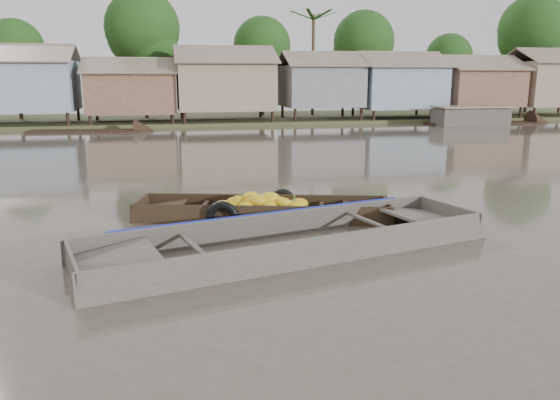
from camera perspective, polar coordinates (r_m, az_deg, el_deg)
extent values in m
plane|color=#4C443A|center=(10.19, -1.03, -6.36)|extent=(120.00, 120.00, 0.00)
cube|color=#384723|center=(42.62, -9.64, 8.18)|extent=(120.00, 12.00, 0.50)
cube|color=#7B93AA|center=(39.91, -25.05, 10.75)|extent=(6.20, 5.20, 3.20)
cube|color=brown|center=(38.56, -25.81, 13.71)|extent=(6.60, 3.02, 1.28)
cube|color=brown|center=(41.30, -24.90, 13.66)|extent=(6.60, 3.02, 1.28)
cube|color=brown|center=(39.01, -15.20, 10.74)|extent=(5.80, 4.60, 2.70)
cube|color=brown|center=(37.76, -15.45, 13.40)|extent=(6.20, 2.67, 1.14)
cube|color=brown|center=(40.24, -15.26, 13.36)|extent=(6.20, 2.67, 1.14)
cube|color=#88735E|center=(39.19, -5.81, 11.78)|extent=(6.50, 5.30, 3.30)
cube|color=brown|center=(37.79, -5.64, 14.93)|extent=(6.90, 3.08, 1.31)
cube|color=brown|center=(40.63, -6.11, 14.77)|extent=(6.90, 3.08, 1.31)
cube|color=slate|center=(40.57, 4.27, 11.77)|extent=(5.40, 4.70, 2.90)
cube|color=brown|center=(39.36, 4.85, 14.50)|extent=(5.80, 2.73, 1.17)
cube|color=brown|center=(41.80, 3.82, 14.42)|extent=(5.80, 2.73, 1.17)
cube|color=#7B93AA|center=(42.64, 12.20, 11.44)|extent=(6.00, 5.00, 3.10)
cube|color=brown|center=(41.41, 13.11, 14.14)|extent=(6.40, 2.90, 1.24)
cube|color=brown|center=(43.88, 11.59, 14.12)|extent=(6.40, 2.90, 1.24)
cube|color=brown|center=(45.67, 19.80, 11.00)|extent=(5.70, 4.90, 2.80)
cube|color=brown|center=(44.54, 20.89, 13.27)|extent=(6.10, 2.85, 1.21)
cube|color=brown|center=(46.80, 19.11, 13.35)|extent=(6.10, 2.85, 1.21)
cube|color=#88735E|center=(49.37, 26.38, 10.81)|extent=(6.30, 5.10, 3.40)
cube|color=brown|center=(50.48, 25.64, 13.35)|extent=(6.70, 2.96, 1.26)
cylinder|color=#473323|center=(44.63, -25.66, 10.48)|extent=(0.28, 0.28, 4.90)
sphere|color=#1B3A12|center=(44.66, -26.02, 14.05)|extent=(4.20, 4.20, 4.20)
cylinder|color=#473323|center=(42.46, -13.94, 12.23)|extent=(0.28, 0.28, 6.30)
sphere|color=#1B3A12|center=(42.60, -14.21, 17.07)|extent=(5.40, 5.40, 5.40)
cylinder|color=#473323|center=(44.15, -1.86, 11.92)|extent=(0.28, 0.28, 5.25)
sphere|color=#1B3A12|center=(44.21, -1.89, 15.81)|extent=(4.50, 4.50, 4.50)
cylinder|color=#473323|center=(45.31, 8.61, 12.03)|extent=(0.28, 0.28, 5.60)
sphere|color=#1B3A12|center=(45.38, 8.75, 16.07)|extent=(4.80, 4.80, 4.80)
cylinder|color=#473323|center=(49.56, 17.03, 11.08)|extent=(0.28, 0.28, 4.55)
sphere|color=#1B3A12|center=(49.58, 17.23, 14.08)|extent=(3.90, 3.90, 3.90)
cylinder|color=#473323|center=(52.46, 24.50, 11.72)|extent=(0.28, 0.28, 6.65)
sphere|color=#1B3A12|center=(52.60, 24.90, 15.84)|extent=(5.70, 5.70, 5.70)
cylinder|color=#473323|center=(44.55, 3.46, 13.68)|extent=(0.24, 0.24, 8.00)
cube|color=black|center=(13.25, -1.80, -2.16)|extent=(6.07, 2.64, 0.08)
cube|color=black|center=(13.82, -1.59, -0.50)|extent=(5.94, 1.72, 0.56)
cube|color=black|center=(12.56, -2.05, -1.87)|extent=(5.94, 1.72, 0.56)
cube|color=black|center=(13.29, 11.15, -1.29)|extent=(0.40, 1.30, 0.53)
cube|color=black|center=(13.21, 8.93, -0.98)|extent=(1.30, 1.37, 0.20)
cube|color=black|center=(13.76, -14.31, -0.96)|extent=(0.40, 1.30, 0.53)
cube|color=black|center=(13.60, -12.24, -0.72)|extent=(1.30, 1.37, 0.20)
cube|color=black|center=(13.35, -7.94, -0.60)|extent=(0.42, 1.26, 0.05)
cube|color=black|center=(13.13, 4.42, -0.75)|extent=(0.42, 1.26, 0.05)
ellipsoid|color=yellow|center=(13.07, -1.08, 0.16)|extent=(0.57, 0.46, 0.31)
ellipsoid|color=yellow|center=(13.21, -1.64, 0.20)|extent=(0.43, 0.35, 0.23)
ellipsoid|color=yellow|center=(13.43, -2.42, -0.25)|extent=(0.45, 0.37, 0.24)
ellipsoid|color=yellow|center=(13.34, 1.97, -0.43)|extent=(0.55, 0.44, 0.29)
ellipsoid|color=yellow|center=(13.48, -3.00, -0.01)|extent=(0.44, 0.36, 0.24)
ellipsoid|color=yellow|center=(12.97, 1.71, -0.74)|extent=(0.51, 0.42, 0.28)
ellipsoid|color=yellow|center=(13.23, -5.75, -0.69)|extent=(0.56, 0.45, 0.30)
ellipsoid|color=yellow|center=(12.91, -3.61, -0.69)|extent=(0.43, 0.35, 0.23)
ellipsoid|color=yellow|center=(13.20, -3.02, 0.27)|extent=(0.53, 0.43, 0.28)
ellipsoid|color=yellow|center=(13.03, -4.97, -0.89)|extent=(0.50, 0.40, 0.27)
ellipsoid|color=yellow|center=(12.96, -6.12, -1.51)|extent=(0.44, 0.36, 0.24)
ellipsoid|color=yellow|center=(13.05, -0.13, -0.24)|extent=(0.51, 0.42, 0.28)
ellipsoid|color=yellow|center=(13.42, 1.23, -0.56)|extent=(0.49, 0.39, 0.26)
ellipsoid|color=yellow|center=(12.82, -1.48, -1.26)|extent=(0.45, 0.37, 0.24)
ellipsoid|color=yellow|center=(13.54, -0.33, -0.36)|extent=(0.46, 0.38, 0.25)
ellipsoid|color=yellow|center=(12.94, -1.03, -0.60)|extent=(0.49, 0.39, 0.26)
ellipsoid|color=yellow|center=(13.37, -2.50, -0.14)|extent=(0.50, 0.40, 0.27)
ellipsoid|color=yellow|center=(13.42, -6.01, -0.60)|extent=(0.51, 0.41, 0.27)
ellipsoid|color=yellow|center=(13.28, -4.76, -0.23)|extent=(0.48, 0.39, 0.26)
ellipsoid|color=yellow|center=(13.05, -5.40, -0.90)|extent=(0.56, 0.45, 0.30)
ellipsoid|color=yellow|center=(13.02, -1.51, -0.31)|extent=(0.50, 0.41, 0.27)
ellipsoid|color=yellow|center=(13.08, -2.86, -0.26)|extent=(0.52, 0.42, 0.28)
ellipsoid|color=yellow|center=(13.25, -4.18, -0.13)|extent=(0.56, 0.45, 0.30)
ellipsoid|color=yellow|center=(12.93, 0.32, -0.28)|extent=(0.44, 0.35, 0.24)
ellipsoid|color=yellow|center=(13.30, -2.83, -0.15)|extent=(0.49, 0.40, 0.27)
ellipsoid|color=yellow|center=(13.25, -6.15, -1.09)|extent=(0.43, 0.35, 0.23)
ellipsoid|color=yellow|center=(13.50, -0.52, -0.35)|extent=(0.48, 0.39, 0.26)
ellipsoid|color=yellow|center=(12.96, -5.32, -1.20)|extent=(0.55, 0.45, 0.30)
ellipsoid|color=yellow|center=(12.97, -2.32, -0.10)|extent=(0.53, 0.43, 0.29)
ellipsoid|color=yellow|center=(12.95, -5.09, -1.27)|extent=(0.54, 0.44, 0.29)
ellipsoid|color=yellow|center=(12.78, 2.67, -1.44)|extent=(0.47, 0.38, 0.25)
ellipsoid|color=yellow|center=(13.27, -2.01, -0.09)|extent=(0.53, 0.43, 0.29)
cylinder|color=#3F6626|center=(13.17, -4.17, 0.20)|extent=(0.04, 0.04, 0.19)
cylinder|color=#3F6626|center=(13.10, -0.87, 0.17)|extent=(0.04, 0.04, 0.19)
cylinder|color=#3F6626|center=(13.08, 1.49, 0.14)|extent=(0.04, 0.04, 0.19)
torus|color=black|center=(13.87, 0.22, -0.35)|extent=(0.78, 0.38, 0.76)
torus|color=black|center=(12.58, -6.02, -1.81)|extent=(0.80, 0.39, 0.78)
cube|color=#3F3A35|center=(10.78, 1.12, -5.72)|extent=(8.23, 3.67, 0.08)
cube|color=#3F3A35|center=(11.54, -1.13, -2.96)|extent=(8.01, 2.20, 0.66)
cube|color=#3F3A35|center=(9.87, 3.78, -5.75)|extent=(8.01, 2.20, 0.66)
cube|color=#3F3A35|center=(12.98, 17.11, -1.74)|extent=(0.56, 1.96, 0.62)
cube|color=#3F3A35|center=(12.50, 14.79, -1.77)|extent=(1.78, 2.02, 0.25)
cube|color=#3F3A35|center=(9.62, -20.85, -7.12)|extent=(0.56, 1.96, 0.62)
cube|color=#3F3A35|center=(9.67, -16.75, -6.21)|extent=(1.78, 2.02, 0.25)
cube|color=#3F3A35|center=(9.95, -8.79, -4.93)|extent=(0.57, 1.89, 0.05)
cube|color=#3F3A35|center=(11.64, 9.58, -2.34)|extent=(0.57, 1.89, 0.05)
cube|color=#665E54|center=(10.76, 1.12, -5.45)|extent=(6.33, 3.04, 0.02)
cube|color=#1121AB|center=(11.53, -1.27, -1.68)|extent=(6.47, 1.74, 0.16)
torus|color=olive|center=(12.38, 15.92, -3.36)|extent=(0.46, 0.46, 0.07)
torus|color=olive|center=(12.37, 15.93, -3.17)|extent=(0.37, 0.37, 0.07)
cube|color=black|center=(35.44, -19.78, 6.61)|extent=(6.67, 2.09, 0.35)
cube|color=black|center=(41.71, 20.31, 7.40)|extent=(8.09, 2.46, 0.35)
cube|color=black|center=(40.35, 19.28, 8.18)|extent=(5.00, 2.00, 1.20)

